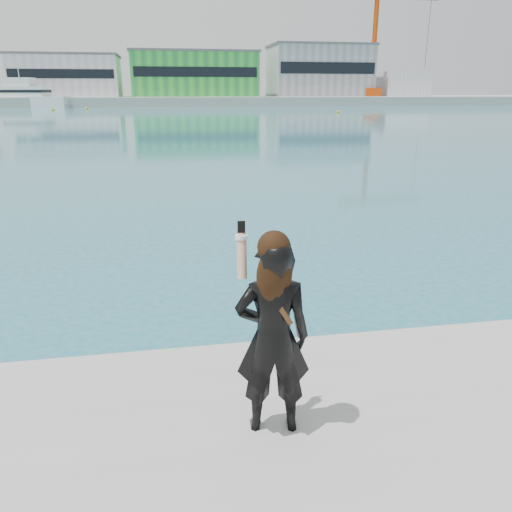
{
  "coord_description": "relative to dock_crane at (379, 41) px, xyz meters",
  "views": [
    {
      "loc": [
        -0.03,
        -3.6,
        3.29
      ],
      "look_at": [
        0.67,
        0.31,
        1.97
      ],
      "focal_mm": 35.0,
      "sensor_mm": 36.0,
      "label": 1
    }
  ],
  "objects": [
    {
      "name": "ground",
      "position": [
        -53.2,
        -122.0,
        -15.07
      ],
      "size": [
        500.0,
        500.0,
        0.0
      ],
      "primitive_type": "plane",
      "color": "#196D77",
      "rests_on": "ground"
    },
    {
      "name": "far_quay",
      "position": [
        -53.2,
        8.0,
        -14.07
      ],
      "size": [
        320.0,
        40.0,
        2.0
      ],
      "primitive_type": "cube",
      "color": "#9E9E99",
      "rests_on": "ground"
    },
    {
      "name": "warehouse_white",
      "position": [
        -75.2,
        5.98,
        -8.31
      ],
      "size": [
        24.48,
        15.35,
        9.5
      ],
      "color": "silver",
      "rests_on": "far_quay"
    },
    {
      "name": "warehouse_green",
      "position": [
        -45.2,
        5.98,
        -7.81
      ],
      "size": [
        30.6,
        16.36,
        10.5
      ],
      "color": "green",
      "rests_on": "far_quay"
    },
    {
      "name": "warehouse_grey_right",
      "position": [
        -13.2,
        5.98,
        -6.8
      ],
      "size": [
        25.5,
        15.35,
        12.5
      ],
      "color": "gray",
      "rests_on": "far_quay"
    },
    {
      "name": "ancillary_shed",
      "position": [
        8.8,
        4.0,
        -10.07
      ],
      "size": [
        12.0,
        10.0,
        6.0
      ],
      "primitive_type": "cube",
      "color": "silver",
      "rests_on": "far_quay"
    },
    {
      "name": "dock_crane",
      "position": [
        0.0,
        0.0,
        0.0
      ],
      "size": [
        23.0,
        4.0,
        24.0
      ],
      "color": "#D3460C",
      "rests_on": "far_quay"
    },
    {
      "name": "flagpole_right",
      "position": [
        -31.11,
        -1.0,
        -8.53
      ],
      "size": [
        1.28,
        0.16,
        8.0
      ],
      "color": "silver",
      "rests_on": "far_quay"
    },
    {
      "name": "motor_yacht",
      "position": [
        -80.99,
        -9.32,
        -12.87
      ],
      "size": [
        17.33,
        9.11,
        7.79
      ],
      "rotation": [
        0.0,
        0.0,
        -0.28
      ],
      "color": "silver",
      "rests_on": "ground"
    },
    {
      "name": "buoy_near",
      "position": [
        -25.93,
        -47.07,
        -15.07
      ],
      "size": [
        0.5,
        0.5,
        0.5
      ],
      "primitive_type": "sphere",
      "color": "#DEB70B",
      "rests_on": "ground"
    },
    {
      "name": "buoy_far",
      "position": [
        -67.48,
        -23.2,
        -15.07
      ],
      "size": [
        0.5,
        0.5,
        0.5
      ],
      "primitive_type": "sphere",
      "color": "#DEB70B",
      "rests_on": "ground"
    },
    {
      "name": "buoy_extra",
      "position": [
        -72.49,
        -28.72,
        -15.07
      ],
      "size": [
        0.5,
        0.5,
        0.5
      ],
      "primitive_type": "sphere",
      "color": "#DEB70B",
      "rests_on": "ground"
    },
    {
      "name": "woman",
      "position": [
        -52.54,
        -122.39,
        -13.45
      ],
      "size": [
        0.6,
        0.44,
        1.61
      ],
      "rotation": [
        0.0,
        0.0,
        3.01
      ],
      "color": "black",
      "rests_on": "near_quay"
    }
  ]
}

